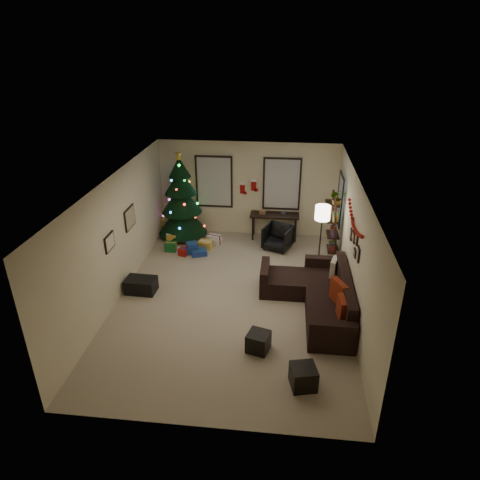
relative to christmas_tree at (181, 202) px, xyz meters
name	(u,v)px	position (x,y,z in m)	size (l,w,h in m)	color
floor	(233,298)	(1.82, -3.06, -1.06)	(7.00, 7.00, 0.00)	tan
ceiling	(232,182)	(1.82, -3.06, 1.64)	(7.00, 7.00, 0.00)	white
wall_back	(248,189)	(1.82, 0.44, 0.29)	(5.00, 5.00, 0.00)	beige
wall_front	(200,356)	(1.82, -6.56, 0.29)	(5.00, 5.00, 0.00)	beige
wall_left	(117,238)	(-0.68, -3.06, 0.29)	(7.00, 7.00, 0.00)	beige
wall_right	(354,249)	(4.32, -3.06, 0.29)	(7.00, 7.00, 0.00)	beige
window_back_left	(214,182)	(0.87, 0.41, 0.49)	(1.05, 0.06, 1.50)	#728CB2
window_back_right	(282,184)	(2.77, 0.41, 0.49)	(1.05, 0.06, 1.50)	#728CB2
window_right_wall	(341,199)	(4.29, -0.51, 0.44)	(0.06, 0.90, 1.30)	#728CB2
christmas_tree	(181,202)	(0.00, 0.00, 0.00)	(1.37, 1.37, 2.55)	black
presents	(195,245)	(0.49, -0.76, -0.94)	(1.50, 1.01, 0.30)	gold
sofa	(317,295)	(3.67, -3.19, -0.77)	(1.87, 2.72, 0.87)	black
pillow_red_a	(341,308)	(4.03, -4.15, -0.42)	(0.11, 0.43, 0.43)	maroon
pillow_red_b	(339,292)	(4.03, -3.59, -0.42)	(0.13, 0.49, 0.49)	maroon
pillow_cream	(334,267)	(4.03, -2.53, -0.43)	(0.11, 0.40, 0.40)	beige
ottoman_near	(258,342)	(2.51, -4.73, -0.87)	(0.39, 0.39, 0.37)	black
ottoman_far	(303,377)	(3.32, -5.55, -0.86)	(0.41, 0.41, 0.39)	black
desk	(275,217)	(2.61, 0.16, -0.41)	(1.36, 0.49, 0.74)	black
desk_chair	(278,237)	(2.74, -0.49, -0.73)	(0.64, 0.60, 0.66)	black
bookshelf	(334,230)	(4.12, -1.12, -0.16)	(0.30, 0.55, 1.86)	black
potted_plant	(338,195)	(4.12, -1.18, 0.78)	(0.49, 0.43, 0.55)	#4C4C4C
floor_lamp	(322,217)	(3.77, -1.56, 0.36)	(0.36, 0.36, 1.70)	black
art_map	(130,218)	(-0.66, -2.26, 0.43)	(0.04, 0.60, 0.50)	black
art_abstract	(109,242)	(-0.66, -3.48, 0.40)	(0.04, 0.45, 0.35)	black
gallery	(355,241)	(4.30, -3.13, 0.52)	(0.03, 1.25, 0.54)	black
garland	(355,221)	(4.27, -3.00, 0.89)	(0.08, 1.90, 0.30)	#A5140C
stocking_left	(243,188)	(1.68, 0.45, 0.33)	(0.20, 0.05, 0.36)	#990F0C
stocking_right	(254,185)	(2.01, 0.27, 0.49)	(0.20, 0.05, 0.36)	#990F0C
storage_bin	(141,285)	(-0.27, -3.02, -0.89)	(0.67, 0.45, 0.34)	black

